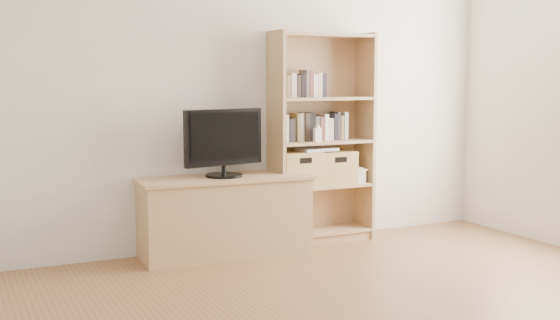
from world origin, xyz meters
TOP-DOWN VIEW (x-y plane):
  - back_wall at (0.00, 2.50)m, footprint 4.50×0.02m
  - tv_stand at (-0.36, 2.25)m, footprint 1.34×0.55m
  - bookshelf at (0.56, 2.34)m, footprint 0.89×0.32m
  - television at (-0.36, 2.25)m, footprint 0.68×0.18m
  - books_row_mid at (0.56, 2.36)m, footprint 0.85×0.17m
  - books_row_upper at (0.36, 2.36)m, footprint 0.35×0.13m
  - baby_monitor at (0.46, 2.24)m, footprint 0.06×0.04m
  - basket_left at (0.32, 2.34)m, footprint 0.36×0.30m
  - basket_right at (0.67, 2.34)m, footprint 0.35×0.29m
  - laptop at (0.51, 2.33)m, footprint 0.32×0.23m
  - magazine_stack at (0.87, 2.34)m, footprint 0.22×0.27m

SIDE VIEW (x-z plane):
  - tv_stand at x=-0.36m, z-range 0.00..0.60m
  - magazine_stack at x=0.87m, z-range 0.49..0.60m
  - basket_right at x=0.67m, z-range 0.49..0.77m
  - basket_left at x=0.32m, z-range 0.49..0.79m
  - laptop at x=0.51m, z-range 0.79..0.81m
  - bookshelf at x=0.56m, z-range 0.00..1.78m
  - television at x=-0.36m, z-range 0.63..1.16m
  - baby_monitor at x=0.46m, z-range 0.87..0.98m
  - books_row_mid at x=0.56m, z-range 0.87..1.10m
  - back_wall at x=0.00m, z-range 0.00..2.60m
  - books_row_upper at x=0.36m, z-range 1.24..1.42m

